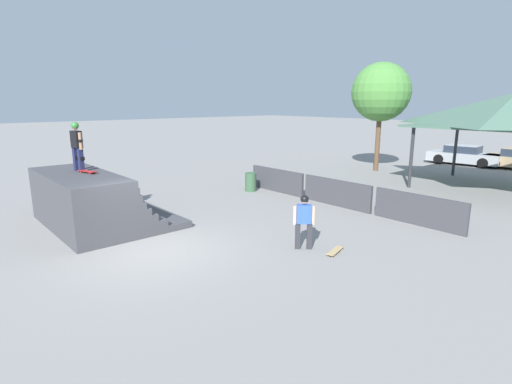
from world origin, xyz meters
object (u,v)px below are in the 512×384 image
object	(u,v)px
skater_on_deck	(77,143)
trash_bin	(251,182)
bystander_walking	(304,218)
skateboard_on_ground	(335,251)
tree_beside_pavilion	(381,92)
parked_car_silver	(464,156)
skateboard_on_deck	(88,171)

from	to	relation	value
skater_on_deck	trash_bin	world-z (taller)	skater_on_deck
bystander_walking	skateboard_on_ground	distance (m)	1.24
tree_beside_pavilion	parked_car_silver	size ratio (longest dim) A/B	1.40
trash_bin	parked_car_silver	world-z (taller)	parked_car_silver
bystander_walking	parked_car_silver	bearing A→B (deg)	-126.02
skateboard_on_ground	trash_bin	distance (m)	8.19
skater_on_deck	trash_bin	bearing A→B (deg)	81.71
skateboard_on_ground	tree_beside_pavilion	world-z (taller)	tree_beside_pavilion
parked_car_silver	trash_bin	bearing A→B (deg)	-106.94
trash_bin	bystander_walking	bearing A→B (deg)	-29.08
tree_beside_pavilion	parked_car_silver	bearing A→B (deg)	68.82
skateboard_on_deck	bystander_walking	size ratio (longest dim) A/B	0.55
skater_on_deck	skateboard_on_deck	bearing A→B (deg)	-1.05
bystander_walking	skateboard_on_ground	bearing A→B (deg)	159.25
skateboard_on_ground	tree_beside_pavilion	xyz separation A→B (m)	(-6.80, 12.64, 4.52)
skater_on_deck	parked_car_silver	bearing A→B (deg)	73.85
tree_beside_pavilion	trash_bin	xyz separation A→B (m)	(-0.67, -9.32, -4.16)
bystander_walking	parked_car_silver	distance (m)	19.72
trash_bin	parked_car_silver	xyz separation A→B (m)	(3.14, 15.70, 0.18)
skateboard_on_ground	parked_car_silver	size ratio (longest dim) A/B	0.19
skateboard_on_deck	parked_car_silver	world-z (taller)	skateboard_on_deck
skateboard_on_deck	trash_bin	bearing A→B (deg)	81.25
tree_beside_pavilion	trash_bin	world-z (taller)	tree_beside_pavilion
skateboard_on_deck	bystander_walking	distance (m)	7.17
skater_on_deck	tree_beside_pavilion	distance (m)	16.96
trash_bin	parked_car_silver	distance (m)	16.01
skateboard_on_deck	parked_car_silver	bearing A→B (deg)	70.28
skater_on_deck	trash_bin	xyz separation A→B (m)	(-0.03, 7.53, -2.30)
skateboard_on_deck	tree_beside_pavilion	world-z (taller)	tree_beside_pavilion
skateboard_on_deck	tree_beside_pavilion	bearing A→B (deg)	76.32
bystander_walking	skateboard_on_ground	xyz separation A→B (m)	(0.81, 0.39, -0.85)
skateboard_on_ground	trash_bin	size ratio (longest dim) A/B	0.99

